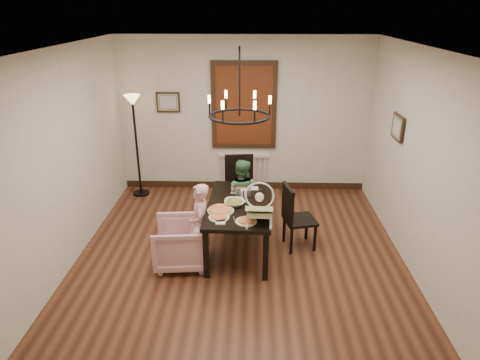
# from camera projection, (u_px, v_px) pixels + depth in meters

# --- Properties ---
(room_shell) EXTENTS (4.51, 5.00, 2.81)m
(room_shell) POSITION_uv_depth(u_px,v_px,m) (241.00, 155.00, 5.71)
(room_shell) COLOR brown
(room_shell) RESTS_ON ground
(dining_table) EXTENTS (0.93, 1.58, 0.73)m
(dining_table) POSITION_uv_depth(u_px,v_px,m) (240.00, 209.00, 5.92)
(dining_table) COLOR black
(dining_table) RESTS_ON room_shell
(chair_far) EXTENTS (0.50, 0.50, 1.04)m
(chair_far) POSITION_uv_depth(u_px,v_px,m) (240.00, 189.00, 6.85)
(chair_far) COLOR black
(chair_far) RESTS_ON room_shell
(chair_right) EXTENTS (0.51, 0.51, 0.96)m
(chair_right) POSITION_uv_depth(u_px,v_px,m) (300.00, 216.00, 6.05)
(chair_right) COLOR black
(chair_right) RESTS_ON room_shell
(armchair) EXTENTS (0.76, 0.74, 0.64)m
(armchair) POSITION_uv_depth(u_px,v_px,m) (181.00, 243.00, 5.69)
(armchair) COLOR #D2A1A2
(armchair) RESTS_ON room_shell
(elderly_woman) EXTENTS (0.26, 0.37, 0.95)m
(elderly_woman) POSITION_uv_depth(u_px,v_px,m) (200.00, 231.00, 5.67)
(elderly_woman) COLOR #DA9A9F
(elderly_woman) RESTS_ON room_shell
(seated_man) EXTENTS (0.51, 0.43, 0.94)m
(seated_man) POSITION_uv_depth(u_px,v_px,m) (241.00, 200.00, 6.58)
(seated_man) COLOR #47774E
(seated_man) RESTS_ON room_shell
(baby_bouncer) EXTENTS (0.41, 0.55, 0.35)m
(baby_bouncer) POSITION_uv_depth(u_px,v_px,m) (259.00, 208.00, 5.35)
(baby_bouncer) COLOR #C6E79F
(baby_bouncer) RESTS_ON dining_table
(salad_bowl) EXTENTS (0.33, 0.33, 0.08)m
(salad_bowl) POSITION_uv_depth(u_px,v_px,m) (234.00, 202.00, 5.82)
(salad_bowl) COLOR white
(salad_bowl) RESTS_ON dining_table
(pizza_platter) EXTENTS (0.35, 0.35, 0.04)m
(pizza_platter) POSITION_uv_depth(u_px,v_px,m) (221.00, 210.00, 5.64)
(pizza_platter) COLOR tan
(pizza_platter) RESTS_ON dining_table
(drinking_glass) EXTENTS (0.07, 0.07, 0.14)m
(drinking_glass) POSITION_uv_depth(u_px,v_px,m) (238.00, 194.00, 5.99)
(drinking_glass) COLOR silver
(drinking_glass) RESTS_ON dining_table
(window_blinds) EXTENTS (1.00, 0.03, 1.40)m
(window_blinds) POSITION_uv_depth(u_px,v_px,m) (244.00, 106.00, 7.57)
(window_blinds) COLOR #541C10
(window_blinds) RESTS_ON room_shell
(radiator) EXTENTS (0.92, 0.12, 0.62)m
(radiator) POSITION_uv_depth(u_px,v_px,m) (244.00, 171.00, 8.06)
(radiator) COLOR silver
(radiator) RESTS_ON room_shell
(picture_back) EXTENTS (0.42, 0.03, 0.36)m
(picture_back) POSITION_uv_depth(u_px,v_px,m) (168.00, 102.00, 7.60)
(picture_back) COLOR black
(picture_back) RESTS_ON room_shell
(picture_right) EXTENTS (0.03, 0.42, 0.36)m
(picture_right) POSITION_uv_depth(u_px,v_px,m) (398.00, 127.00, 6.05)
(picture_right) COLOR black
(picture_right) RESTS_ON room_shell
(floor_lamp) EXTENTS (0.30, 0.30, 1.80)m
(floor_lamp) POSITION_uv_depth(u_px,v_px,m) (137.00, 148.00, 7.60)
(floor_lamp) COLOR black
(floor_lamp) RESTS_ON room_shell
(chandelier) EXTENTS (0.80, 0.80, 0.04)m
(chandelier) POSITION_uv_depth(u_px,v_px,m) (240.00, 116.00, 5.42)
(chandelier) COLOR black
(chandelier) RESTS_ON room_shell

